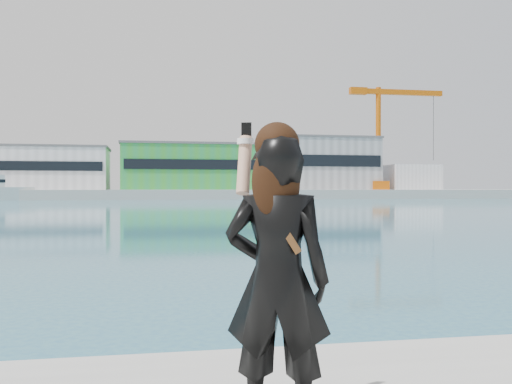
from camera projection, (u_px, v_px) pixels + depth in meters
far_quay at (153, 194)px, 131.96m from camera, size 320.00×40.00×2.00m
warehouse_white at (52, 168)px, 125.87m from camera, size 24.48×15.35×9.50m
warehouse_green at (188, 167)px, 131.42m from camera, size 30.60×16.36×10.50m
warehouse_grey_right at (322, 164)px, 137.34m from camera, size 25.50×15.35×12.50m
ancillary_shed at (410, 177)px, 139.49m from camera, size 12.00×10.00×6.00m
dock_crane at (383, 134)px, 133.87m from camera, size 23.00×4.00×24.00m
flagpole_right at (254, 169)px, 127.17m from camera, size 1.28×0.16×8.00m
buoy_near at (280, 203)px, 87.86m from camera, size 0.50×0.50×0.50m
woman at (277, 271)px, 3.46m from camera, size 0.75×0.61×1.88m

